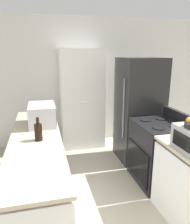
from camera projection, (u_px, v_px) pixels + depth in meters
The scene contains 7 objects.
wall_back at pixel (78, 82), 4.57m from camera, with size 7.00×0.06×2.60m.
counter_left at pixel (38, 172), 2.75m from camera, with size 0.60×2.46×0.92m.
pantry_cabinet at pixel (82, 100), 4.39m from camera, with size 0.86×0.51×1.96m.
stove at pixel (158, 152), 3.25m from camera, with size 0.66×0.78×1.08m.
refrigerator at pixel (139, 110), 3.87m from camera, with size 0.73×0.71×1.82m.
microwave at pixel (42, 115), 3.05m from camera, with size 0.37×0.53×0.29m.
wine_bottle at pixel (38, 132), 2.50m from camera, with size 0.09×0.09×0.28m.
Camera 1 is at (-0.75, -1.23, 1.90)m, focal length 35.00 mm.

